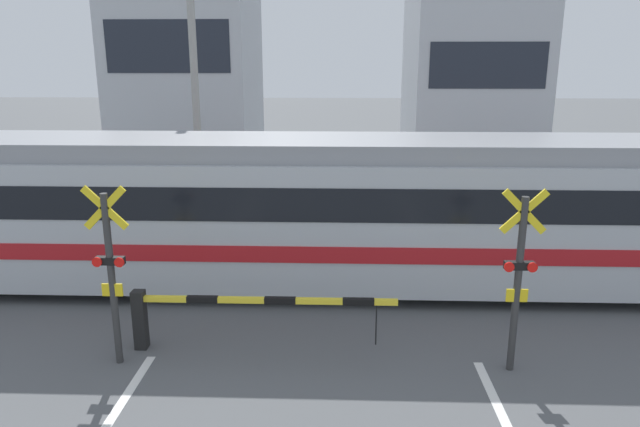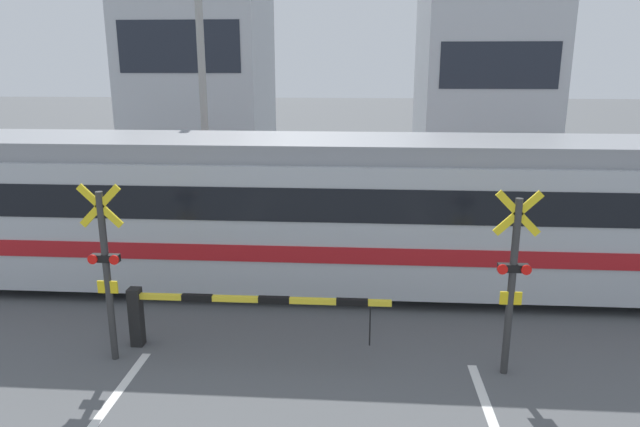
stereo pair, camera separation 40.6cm
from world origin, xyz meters
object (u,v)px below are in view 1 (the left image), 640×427
Objects in this scene: crossing_barrier_far at (388,219)px; crossing_signal_right at (519,274)px; commuter_train at (415,209)px; crossing_signal_left at (111,269)px; pedestrian at (338,183)px; crossing_barrier_near at (213,309)px.

crossing_barrier_far is 1.51× the size of crossing_signal_right.
crossing_signal_left is (-5.04, -3.48, -0.10)m from commuter_train.
crossing_barrier_far is at bearing 96.48° from commuter_train.
commuter_train is 7.12× the size of crossing_signal_right.
commuter_train is 7.12× the size of crossing_signal_left.
crossing_barrier_near is at bearing -102.26° from pedestrian.
crossing_signal_right reaches higher than pedestrian.
crossing_signal_left is at bearing -145.38° from commuter_train.
crossing_barrier_near and crossing_barrier_far have the same top height.
crossing_signal_right is at bearing -5.79° from crossing_barrier_near.
crossing_signal_left reaches higher than pedestrian.
crossing_signal_right is at bearing -77.13° from crossing_barrier_far.
crossing_barrier_far is at bearing -69.32° from pedestrian.
commuter_train is at bearing -83.52° from crossing_barrier_far.
crossing_signal_right is 1.74× the size of pedestrian.
commuter_train is 6.12m from crossing_signal_left.
commuter_train reaches higher than pedestrian.
crossing_signal_left is (-4.72, -6.22, 0.86)m from crossing_barrier_far.
pedestrian is at bearing 70.53° from crossing_signal_left.
commuter_train reaches higher than crossing_signal_left.
commuter_train is 12.41× the size of pedestrian.
commuter_train reaches higher than crossing_barrier_near.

